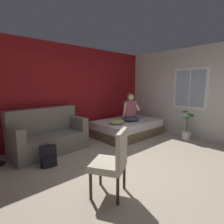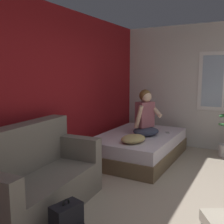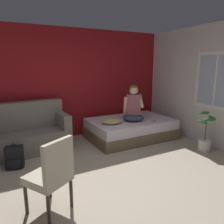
% 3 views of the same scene
% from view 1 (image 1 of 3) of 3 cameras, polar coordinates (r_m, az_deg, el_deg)
% --- Properties ---
extents(ground_plane, '(40.00, 40.00, 0.00)m').
position_cam_1_polar(ground_plane, '(3.53, 8.84, -18.17)').
color(ground_plane, tan).
extents(wall_back_accent, '(10.70, 0.16, 2.70)m').
position_cam_1_polar(wall_back_accent, '(5.23, -14.06, 5.90)').
color(wall_back_accent, maroon).
rests_on(wall_back_accent, ground).
extents(wall_side_with_window, '(0.19, 6.54, 2.70)m').
position_cam_1_polar(wall_side_with_window, '(5.75, 27.97, 5.40)').
color(wall_side_with_window, silver).
rests_on(wall_side_with_window, ground).
extents(bed, '(2.09, 1.38, 0.48)m').
position_cam_1_polar(bed, '(5.63, 5.00, -5.16)').
color(bed, brown).
rests_on(bed, ground).
extents(couch, '(1.76, 0.95, 1.04)m').
position_cam_1_polar(couch, '(4.49, -20.08, -7.25)').
color(couch, slate).
rests_on(couch, ground).
extents(side_chair, '(0.63, 0.63, 0.98)m').
position_cam_1_polar(side_chair, '(2.59, 0.30, -15.50)').
color(side_chair, '#382D23').
rests_on(side_chair, ground).
extents(person_seated, '(0.66, 0.62, 0.88)m').
position_cam_1_polar(person_seated, '(5.41, 6.02, 0.73)').
color(person_seated, '#383D51').
rests_on(person_seated, bed).
extents(backpack, '(0.33, 0.29, 0.46)m').
position_cam_1_polar(backpack, '(3.79, -20.09, -13.45)').
color(backpack, black).
rests_on(backpack, ground).
extents(throw_pillow, '(0.56, 0.47, 0.14)m').
position_cam_1_polar(throw_pillow, '(5.01, 1.55, -3.20)').
color(throw_pillow, tan).
rests_on(throw_pillow, bed).
extents(cell_phone, '(0.16, 0.12, 0.01)m').
position_cam_1_polar(cell_phone, '(5.56, 11.10, -2.83)').
color(cell_phone, '#B7B7BC').
rests_on(cell_phone, bed).
extents(potted_plant, '(0.39, 0.37, 0.85)m').
position_cam_1_polar(potted_plant, '(5.57, 23.16, -5.30)').
color(potted_plant, silver).
rests_on(potted_plant, ground).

